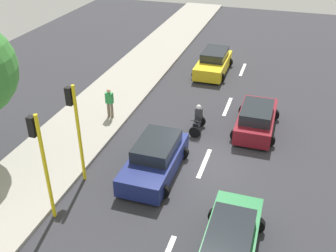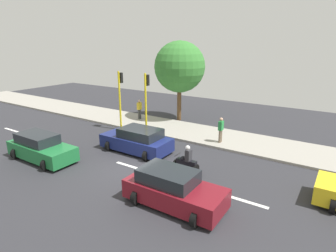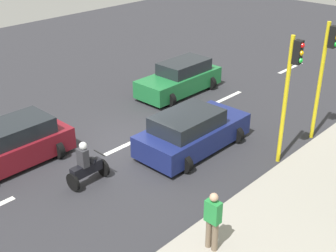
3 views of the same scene
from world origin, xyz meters
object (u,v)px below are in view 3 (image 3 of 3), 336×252
at_px(car_dark_blue, 192,132).
at_px(car_green, 180,79).
at_px(pedestrian_by_tree, 213,219).
at_px(car_maroon, 11,145).
at_px(traffic_light_corner, 290,84).
at_px(motorcycle, 87,166).
at_px(traffic_light_midblock, 325,66).

bearing_deg(car_dark_blue, car_green, 136.34).
bearing_deg(pedestrian_by_tree, car_maroon, -171.28).
distance_m(car_green, traffic_light_corner, 7.64).
bearing_deg(motorcycle, car_maroon, -160.70).
height_order(car_maroon, motorcycle, motorcycle).
bearing_deg(traffic_light_corner, motorcycle, -125.09).
xyz_separation_m(car_dark_blue, pedestrian_by_tree, (3.97, -3.85, 0.35)).
bearing_deg(motorcycle, car_dark_blue, 76.73).
height_order(traffic_light_corner, traffic_light_midblock, same).
height_order(pedestrian_by_tree, traffic_light_midblock, traffic_light_midblock).
height_order(car_green, traffic_light_midblock, traffic_light_midblock).
height_order(motorcycle, pedestrian_by_tree, pedestrian_by_tree).
distance_m(car_dark_blue, traffic_light_corner, 3.90).
distance_m(car_maroon, pedestrian_by_tree, 7.91).
bearing_deg(car_green, traffic_light_midblock, 0.42).
distance_m(car_maroon, traffic_light_corner, 9.59).
xyz_separation_m(car_green, pedestrian_by_tree, (7.99, -7.69, 0.35)).
height_order(motorcycle, traffic_light_midblock, traffic_light_midblock).
bearing_deg(car_dark_blue, motorcycle, -103.27).
height_order(car_dark_blue, motorcycle, motorcycle).
xyz_separation_m(pedestrian_by_tree, traffic_light_midblock, (-1.09, 7.74, 1.87)).
distance_m(car_dark_blue, traffic_light_midblock, 5.32).
xyz_separation_m(car_maroon, pedestrian_by_tree, (7.81, 1.20, 0.35)).
bearing_deg(pedestrian_by_tree, car_dark_blue, 135.86).
distance_m(motorcycle, traffic_light_corner, 7.05).
xyz_separation_m(car_green, traffic_light_midblock, (6.90, 0.05, 2.22)).
relative_size(car_dark_blue, car_maroon, 1.06).
bearing_deg(car_maroon, pedestrian_by_tree, 8.72).
relative_size(car_maroon, car_green, 0.96).
bearing_deg(motorcycle, traffic_light_midblock, 64.19).
relative_size(car_dark_blue, traffic_light_corner, 0.99).
relative_size(car_green, motorcycle, 2.85).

